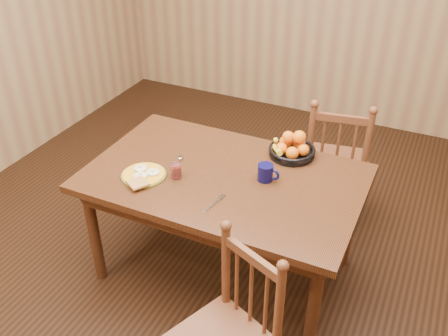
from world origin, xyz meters
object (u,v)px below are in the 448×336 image
at_px(dining_table, 224,187).
at_px(coffee_mug, 266,173).
at_px(chair_far, 336,162).
at_px(fruit_bowl, 292,148).
at_px(chair_near, 228,336).
at_px(breakfast_plate, 143,175).

xyz_separation_m(dining_table, coffee_mug, (0.24, 0.06, 0.14)).
xyz_separation_m(chair_far, fruit_bowl, (-0.19, -0.47, 0.32)).
relative_size(chair_near, fruit_bowl, 3.21).
relative_size(breakfast_plate, coffee_mug, 2.29).
bearing_deg(dining_table, chair_near, -63.60).
xyz_separation_m(breakfast_plate, fruit_bowl, (0.70, 0.60, 0.04)).
distance_m(dining_table, fruit_bowl, 0.50).
relative_size(chair_near, breakfast_plate, 3.03).
bearing_deg(chair_near, fruit_bowl, 118.42).
distance_m(chair_near, breakfast_plate, 1.06).
distance_m(breakfast_plate, fruit_bowl, 0.92).
relative_size(chair_far, coffee_mug, 7.36).
bearing_deg(fruit_bowl, chair_far, 67.56).
relative_size(coffee_mug, fruit_bowl, 0.46).
height_order(dining_table, breakfast_plate, breakfast_plate).
xyz_separation_m(chair_far, breakfast_plate, (-0.90, -1.07, 0.28)).
height_order(chair_near, coffee_mug, chair_near).
height_order(chair_near, breakfast_plate, chair_near).
bearing_deg(breakfast_plate, dining_table, 27.11).
bearing_deg(chair_far, dining_table, 50.57).
xyz_separation_m(dining_table, breakfast_plate, (-0.42, -0.21, 0.10)).
bearing_deg(fruit_bowl, dining_table, -126.62).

